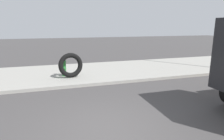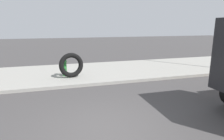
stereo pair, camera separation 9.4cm
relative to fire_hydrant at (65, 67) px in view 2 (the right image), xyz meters
The scene contains 4 objects.
ground_plane 5.83m from the fire_hydrant, 82.99° to the right, with size 80.00×80.00×0.00m, color #423F3F.
sidewalk_curb 1.17m from the fire_hydrant, 46.78° to the left, with size 36.00×5.00×0.15m, color #99968E.
fire_hydrant is the anchor object (origin of this frame).
loose_tire 0.52m from the fire_hydrant, 49.97° to the right, with size 1.26×1.26×0.24m, color black.
Camera 2 is at (-1.17, -4.62, 2.79)m, focal length 31.44 mm.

